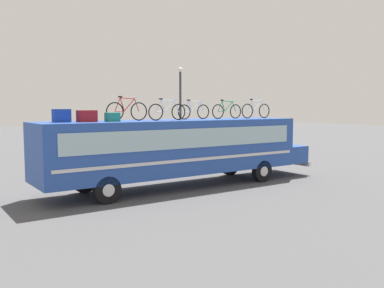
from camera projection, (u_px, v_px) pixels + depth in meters
name	position (u px, v px, depth m)	size (l,w,h in m)	color
ground_plane	(176.00, 187.00, 17.38)	(120.00, 120.00, 0.00)	#4C4C4F
bus	(180.00, 147.00, 17.36)	(12.79, 2.60, 2.82)	#23479E
luggage_bag_1	(61.00, 116.00, 14.61)	(0.58, 0.38, 0.46)	#193899
luggage_bag_2	(87.00, 116.00, 14.97)	(0.63, 0.50, 0.42)	maroon
luggage_bag_3	(112.00, 117.00, 15.32)	(0.46, 0.42, 0.33)	#1E7F66
rooftop_bicycle_1	(127.00, 111.00, 15.99)	(1.74, 0.44, 0.96)	black
rooftop_bicycle_2	(167.00, 111.00, 16.60)	(1.73, 0.44, 0.88)	black
rooftop_bicycle_3	(194.00, 111.00, 17.98)	(1.65, 0.44, 0.86)	black
rooftop_bicycle_4	(227.00, 111.00, 18.80)	(1.68, 0.44, 0.87)	black
rooftop_bicycle_5	(256.00, 110.00, 19.58)	(1.77, 0.44, 0.91)	black
street_lamp	(180.00, 107.00, 25.52)	(0.30, 0.30, 5.76)	#38383D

